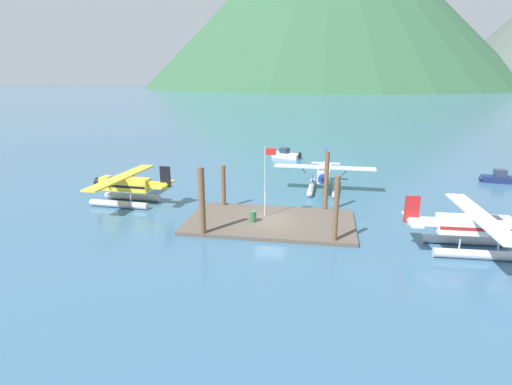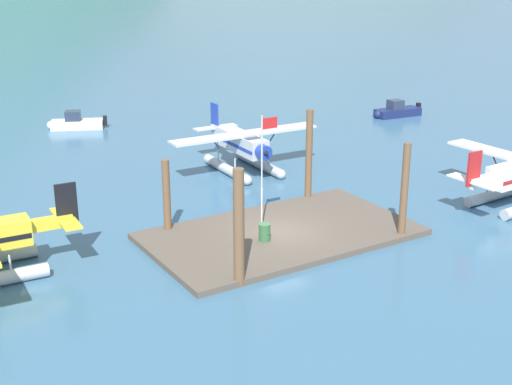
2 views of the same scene
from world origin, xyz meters
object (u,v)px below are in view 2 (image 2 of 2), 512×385
(fuel_drum, at_px, (265,232))
(boat_navy_open_east, at_px, (396,111))
(seaplane_silver_bow_right, at_px, (243,148))
(boat_white_open_north, at_px, (75,123))
(flagpole, at_px, (264,159))

(fuel_drum, bearing_deg, boat_navy_open_east, 35.77)
(seaplane_silver_bow_right, relative_size, boat_white_open_north, 2.28)
(seaplane_silver_bow_right, bearing_deg, boat_white_open_north, 108.24)
(flagpole, xyz_separation_m, boat_navy_open_east, (24.68, 16.93, -3.54))
(flagpole, relative_size, boat_white_open_north, 1.31)
(seaplane_silver_bow_right, relative_size, boat_navy_open_east, 2.14)
(seaplane_silver_bow_right, distance_m, boat_white_open_north, 18.50)
(flagpole, xyz_separation_m, seaplane_silver_bow_right, (4.68, 9.97, -2.45))
(boat_white_open_north, distance_m, boat_navy_open_east, 27.86)
(boat_white_open_north, relative_size, boat_navy_open_east, 0.94)
(fuel_drum, height_order, boat_white_open_north, boat_white_open_north)
(fuel_drum, bearing_deg, flagpole, 59.09)
(seaplane_silver_bow_right, height_order, boat_white_open_north, seaplane_silver_bow_right)
(fuel_drum, xyz_separation_m, boat_white_open_north, (-0.20, 28.99, -0.25))
(fuel_drum, relative_size, boat_navy_open_east, 0.18)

